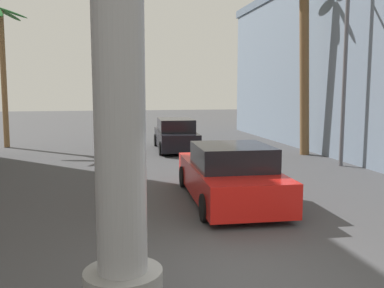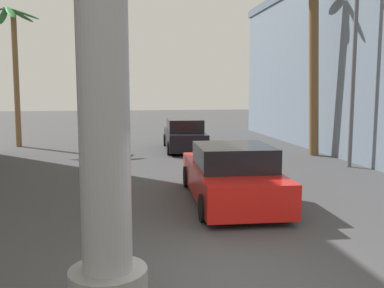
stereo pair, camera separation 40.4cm
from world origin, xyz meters
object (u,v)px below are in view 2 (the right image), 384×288
(car_far, at_px, (184,135))
(street_lamp, at_px, (346,56))
(palm_tree_far_left, at_px, (13,52))
(car_lead, at_px, (231,175))
(palm_tree_mid_right, at_px, (315,56))

(car_far, bearing_deg, street_lamp, -47.29)
(street_lamp, distance_m, car_far, 8.60)
(street_lamp, distance_m, palm_tree_far_left, 16.47)
(car_far, xyz_separation_m, palm_tree_far_left, (-8.64, 2.93, 4.23))
(street_lamp, bearing_deg, car_far, 132.71)
(car_far, bearing_deg, car_lead, -91.02)
(car_far, height_order, palm_tree_far_left, palm_tree_far_left)
(street_lamp, height_order, palm_tree_far_left, palm_tree_far_left)
(palm_tree_far_left, distance_m, palm_tree_mid_right, 15.23)
(car_lead, bearing_deg, palm_tree_far_left, 123.04)
(street_lamp, distance_m, car_lead, 7.84)
(palm_tree_far_left, bearing_deg, car_far, -18.75)
(street_lamp, relative_size, palm_tree_mid_right, 0.90)
(street_lamp, height_order, palm_tree_mid_right, palm_tree_mid_right)
(palm_tree_far_left, bearing_deg, car_lead, -56.96)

